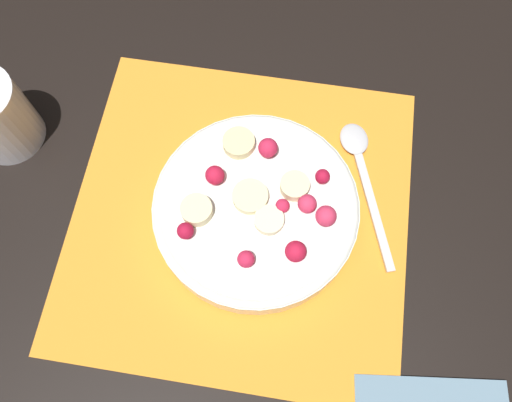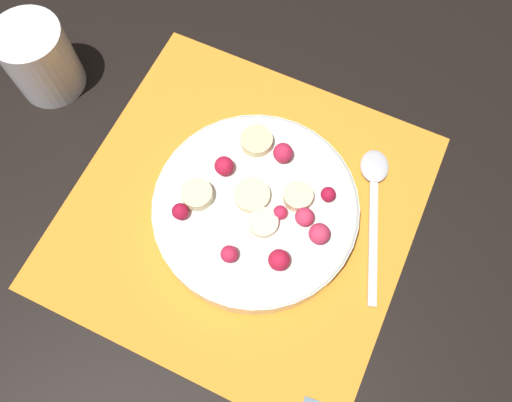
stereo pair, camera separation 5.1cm
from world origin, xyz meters
TOP-DOWN VIEW (x-y plane):
  - ground_plane at (0.00, 0.00)m, footprint 3.00×3.00m
  - placemat at (0.00, 0.00)m, footprint 0.36×0.36m
  - fruit_bowl at (0.02, 0.00)m, footprint 0.22×0.22m
  - spoon at (0.12, 0.08)m, footprint 0.08×0.17m

SIDE VIEW (x-z plane):
  - ground_plane at x=0.00m, z-range 0.00..0.00m
  - placemat at x=0.00m, z-range 0.00..0.01m
  - spoon at x=0.12m, z-range 0.01..0.01m
  - fruit_bowl at x=0.02m, z-range 0.00..0.05m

